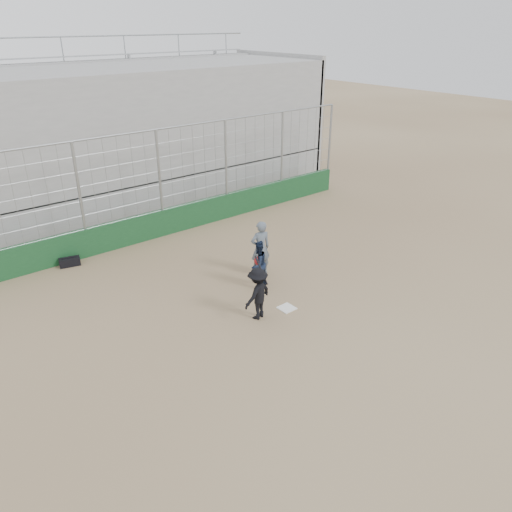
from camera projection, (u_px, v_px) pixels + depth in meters
ground at (287, 308)px, 14.30m from camera, size 90.00×90.00×0.00m
home_plate at (287, 308)px, 14.30m from camera, size 0.44×0.44×0.02m
backstop at (163, 211)px, 18.80m from camera, size 18.10×0.25×4.04m
bleachers at (101, 137)px, 21.42m from camera, size 20.25×6.70×6.98m
batter_at_plate at (258, 294)px, 13.56m from camera, size 1.08×0.82×1.69m
catcher_crouched at (259, 272)px, 15.19m from camera, size 0.92×0.82×1.06m
umpire at (260, 251)px, 15.90m from camera, size 0.75×0.57×1.64m
equipment_bag at (70, 262)px, 16.72m from camera, size 0.72×0.44×0.33m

